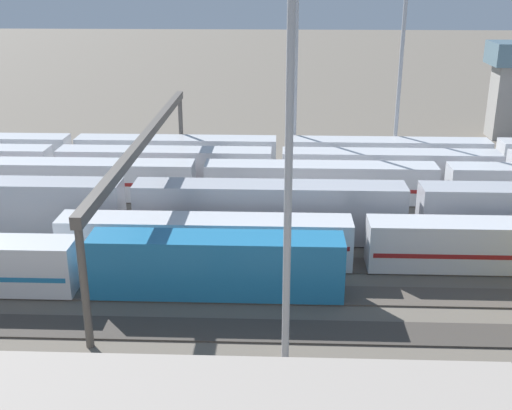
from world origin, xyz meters
TOP-DOWN VIEW (x-y plane):
  - ground_plane at (0.00, 0.00)m, footprint 400.00×400.00m
  - track_bed_0 at (0.00, -17.50)m, footprint 140.00×2.80m
  - track_bed_1 at (0.00, -12.50)m, footprint 140.00×2.80m
  - track_bed_2 at (0.00, -7.50)m, footprint 140.00×2.80m
  - track_bed_3 at (0.00, -2.50)m, footprint 140.00×2.80m
  - track_bed_4 at (0.00, 2.50)m, footprint 140.00×2.80m
  - track_bed_5 at (0.00, 7.50)m, footprint 140.00×2.80m
  - track_bed_6 at (0.00, 12.50)m, footprint 140.00×2.80m
  - track_bed_7 at (0.00, 17.50)m, footprint 140.00×2.80m
  - train_on_track_5 at (-4.07, 7.50)m, footprint 47.20×3.06m
  - train_on_track_4 at (3.07, 2.50)m, footprint 119.80×3.00m
  - train_on_track_1 at (-8.16, -12.50)m, footprint 114.80×3.00m
  - train_on_track_0 at (3.43, -17.50)m, footprint 139.00×3.00m
  - train_on_track_2 at (-1.82, -7.50)m, footprint 119.80×3.06m
  - light_mast_1 at (1.76, 20.48)m, footprint 2.80×0.70m
  - light_mast_2 at (0.58, -19.54)m, footprint 2.80×0.70m
  - signal_gantry at (13.91, 0.00)m, footprint 0.70×40.00m
  - control_tower at (-28.77, -34.69)m, footprint 6.00×6.00m

SIDE VIEW (x-z plane):
  - ground_plane at x=0.00m, z-range 0.00..0.00m
  - track_bed_0 at x=0.00m, z-range 0.00..0.12m
  - track_bed_1 at x=0.00m, z-range 0.00..0.12m
  - track_bed_2 at x=0.00m, z-range 0.00..0.12m
  - track_bed_3 at x=0.00m, z-range 0.00..0.12m
  - track_bed_4 at x=0.00m, z-range 0.00..0.12m
  - track_bed_5 at x=0.00m, z-range 0.00..0.12m
  - track_bed_6 at x=0.00m, z-range 0.00..0.12m
  - track_bed_7 at x=0.00m, z-range 0.00..0.12m
  - train_on_track_2 at x=-1.82m, z-range 0.10..3.90m
  - train_on_track_5 at x=-4.07m, z-range 0.11..3.91m
  - train_on_track_0 at x=3.43m, z-range -0.13..4.27m
  - train_on_track_1 at x=-8.16m, z-range -0.12..4.28m
  - train_on_track_4 at x=3.07m, z-range 0.12..5.12m
  - control_tower at x=-28.77m, z-range 1.12..14.08m
  - signal_gantry at x=13.91m, z-range 3.33..12.13m
  - light_mast_2 at x=0.58m, z-range 3.54..27.03m
  - light_mast_1 at x=1.76m, z-range 3.81..32.92m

